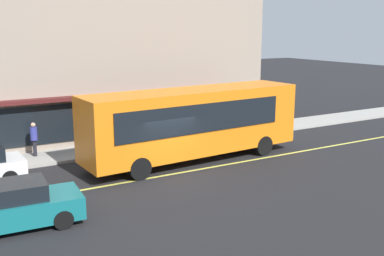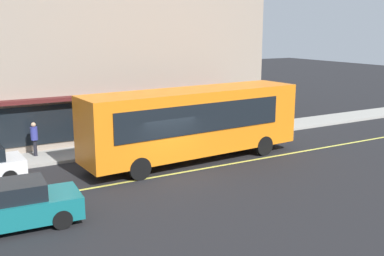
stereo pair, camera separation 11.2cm
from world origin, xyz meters
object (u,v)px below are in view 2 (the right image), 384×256
(car_teal, at_px, (11,206))
(pedestrian_waiting, at_px, (34,136))
(pedestrian_by_curb, at_px, (121,125))
(bus, at_px, (194,121))

(car_teal, xyz_separation_m, pedestrian_waiting, (2.28, 7.85, 0.43))
(pedestrian_waiting, bearing_deg, car_teal, -106.18)
(pedestrian_waiting, relative_size, pedestrian_by_curb, 1.01)
(car_teal, bearing_deg, bus, 22.52)
(car_teal, height_order, pedestrian_by_curb, pedestrian_by_curb)
(bus, relative_size, pedestrian_by_curb, 6.69)
(bus, bearing_deg, pedestrian_waiting, 148.37)
(bus, relative_size, pedestrian_waiting, 6.64)
(bus, bearing_deg, car_teal, -157.48)
(car_teal, height_order, pedestrian_waiting, pedestrian_waiting)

